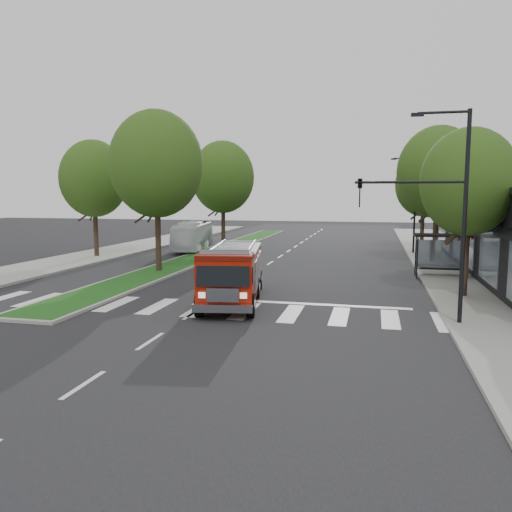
{
  "coord_description": "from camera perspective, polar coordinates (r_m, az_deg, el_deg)",
  "views": [
    {
      "loc": [
        7.26,
        -23.13,
        4.94
      ],
      "look_at": [
        1.4,
        1.63,
        1.8
      ],
      "focal_mm": 35.0,
      "sensor_mm": 36.0,
      "label": 1
    }
  ],
  "objects": [
    {
      "name": "streetlight_right_near",
      "position": [
        19.77,
        20.26,
        5.81
      ],
      "size": [
        4.08,
        0.22,
        8.0
      ],
      "color": "black",
      "rests_on": "ground"
    },
    {
      "name": "tree_median_near",
      "position": [
        32.06,
        -11.32,
        10.25
      ],
      "size": [
        5.8,
        5.8,
        10.16
      ],
      "color": "black",
      "rests_on": "ground"
    },
    {
      "name": "tree_right_mid",
      "position": [
        37.4,
        20.08,
        8.98
      ],
      "size": [
        5.6,
        5.6,
        9.72
      ],
      "color": "black",
      "rests_on": "ground"
    },
    {
      "name": "bus_shelter",
      "position": [
        31.65,
        20.42,
        1.33
      ],
      "size": [
        3.2,
        1.6,
        2.61
      ],
      "color": "black",
      "rests_on": "ground"
    },
    {
      "name": "tree_median_far",
      "position": [
        45.15,
        -3.81,
        8.98
      ],
      "size": [
        5.6,
        5.6,
        9.72
      ],
      "color": "black",
      "rests_on": "ground"
    },
    {
      "name": "fire_engine",
      "position": [
        23.11,
        -2.67,
        -2.04
      ],
      "size": [
        3.62,
        8.1,
        2.71
      ],
      "rotation": [
        0.0,
        0.0,
        0.17
      ],
      "color": "#630E05",
      "rests_on": "ground"
    },
    {
      "name": "tree_right_far",
      "position": [
        47.32,
        18.64,
        7.75
      ],
      "size": [
        5.0,
        5.0,
        8.73
      ],
      "color": "black",
      "rests_on": "ground"
    },
    {
      "name": "tree_right_near",
      "position": [
        25.49,
        23.12,
        7.75
      ],
      "size": [
        4.4,
        4.4,
        8.05
      ],
      "color": "black",
      "rests_on": "ground"
    },
    {
      "name": "sidewalk_left",
      "position": [
        39.93,
        -19.82,
        -0.38
      ],
      "size": [
        5.0,
        80.0,
        0.15
      ],
      "primitive_type": "cube",
      "color": "gray",
      "rests_on": "ground"
    },
    {
      "name": "tree_left_mid",
      "position": [
        41.08,
        -18.05,
        8.39
      ],
      "size": [
        5.2,
        5.2,
        9.16
      ],
      "color": "black",
      "rests_on": "ground"
    },
    {
      "name": "sidewalk_right",
      "position": [
        33.89,
        22.08,
        -1.74
      ],
      "size": [
        5.0,
        80.0,
        0.15
      ],
      "primitive_type": "cube",
      "color": "gray",
      "rests_on": "ground"
    },
    {
      "name": "median",
      "position": [
        43.48,
        -4.51,
        0.59
      ],
      "size": [
        3.0,
        50.0,
        0.15
      ],
      "color": "gray",
      "rests_on": "ground"
    },
    {
      "name": "streetlight_right_far",
      "position": [
        43.24,
        17.52,
        6.1
      ],
      "size": [
        2.11,
        0.2,
        8.0
      ],
      "color": "black",
      "rests_on": "ground"
    },
    {
      "name": "ground",
      "position": [
        24.74,
        -4.04,
        -4.5
      ],
      "size": [
        140.0,
        140.0,
        0.0
      ],
      "primitive_type": "plane",
      "color": "black",
      "rests_on": "ground"
    },
    {
      "name": "city_bus",
      "position": [
        45.07,
        -7.2,
        2.31
      ],
      "size": [
        3.66,
        9.38,
        2.55
      ],
      "primitive_type": "imported",
      "rotation": [
        0.0,
        0.0,
        0.17
      ],
      "color": "silver",
      "rests_on": "ground"
    }
  ]
}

